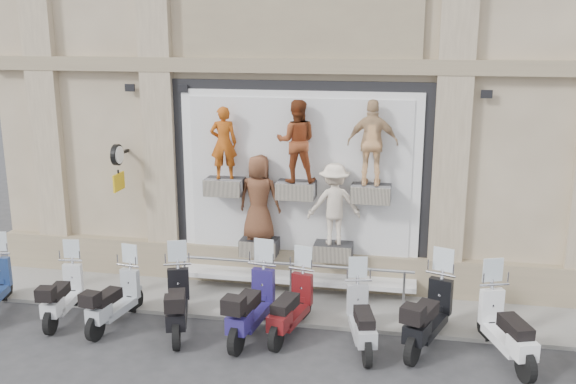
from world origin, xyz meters
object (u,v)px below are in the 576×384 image
(clock_sign_bracket, at_px, (118,161))
(scooter_e, at_px, (252,294))
(scooter_f, at_px, (291,296))
(scooter_i, at_px, (507,316))
(scooter_b, at_px, (62,284))
(scooter_c, at_px, (114,290))
(guard_rail, at_px, (291,284))
(scooter_d, at_px, (177,292))
(scooter_h, at_px, (429,304))
(scooter_g, at_px, (362,309))

(clock_sign_bracket, xyz_separation_m, scooter_e, (3.45, -1.97, -1.96))
(scooter_f, relative_size, scooter_i, 0.95)
(scooter_b, bearing_deg, scooter_f, -5.06)
(scooter_b, height_order, scooter_f, scooter_f)
(scooter_c, distance_m, scooter_e, 2.69)
(scooter_b, relative_size, scooter_i, 0.90)
(guard_rail, relative_size, scooter_i, 2.53)
(scooter_c, bearing_deg, clock_sign_bracket, 118.59)
(scooter_d, height_order, scooter_h, scooter_h)
(scooter_h, bearing_deg, scooter_f, -160.08)
(scooter_b, height_order, scooter_e, scooter_e)
(guard_rail, distance_m, scooter_b, 4.54)
(scooter_b, xyz_separation_m, scooter_g, (5.86, -0.06, 0.03))
(scooter_f, bearing_deg, scooter_e, -153.00)
(clock_sign_bracket, bearing_deg, scooter_d, -45.45)
(scooter_h, bearing_deg, scooter_g, -147.63)
(scooter_b, bearing_deg, scooter_c, -11.49)
(scooter_g, bearing_deg, scooter_c, 167.08)
(scooter_c, relative_size, scooter_e, 0.87)
(scooter_i, bearing_deg, scooter_b, 160.60)
(guard_rail, bearing_deg, scooter_c, -153.17)
(scooter_d, xyz_separation_m, scooter_g, (3.46, 0.02, -0.05))
(clock_sign_bracket, height_order, scooter_f, clock_sign_bracket)
(guard_rail, xyz_separation_m, clock_sign_bracket, (-3.90, 0.47, 2.34))
(scooter_d, bearing_deg, scooter_c, 161.92)
(scooter_f, bearing_deg, scooter_b, -165.95)
(guard_rail, distance_m, scooter_i, 4.36)
(guard_rail, relative_size, scooter_h, 2.45)
(scooter_b, distance_m, scooter_h, 7.03)
(scooter_b, distance_m, scooter_c, 1.13)
(scooter_c, xyz_separation_m, scooter_i, (7.20, 0.05, 0.08))
(scooter_e, bearing_deg, scooter_g, 5.12)
(scooter_d, relative_size, scooter_f, 1.03)
(scooter_b, relative_size, scooter_c, 0.99)
(clock_sign_bracket, xyz_separation_m, scooter_c, (0.76, -2.06, -2.07))
(scooter_f, distance_m, scooter_i, 3.82)
(scooter_h, xyz_separation_m, scooter_i, (1.30, -0.22, -0.03))
(scooter_e, distance_m, scooter_i, 4.51)
(scooter_d, relative_size, scooter_e, 0.95)
(scooter_f, distance_m, scooter_h, 2.51)
(clock_sign_bracket, relative_size, scooter_d, 0.52)
(scooter_c, height_order, scooter_d, scooter_d)
(scooter_g, xyz_separation_m, scooter_i, (2.47, 0.03, 0.06))
(scooter_b, xyz_separation_m, scooter_f, (4.52, 0.20, 0.05))
(scooter_g, relative_size, scooter_h, 0.90)
(scooter_f, xyz_separation_m, scooter_h, (2.51, -0.01, 0.07))
(scooter_e, relative_size, scooter_f, 1.09)
(guard_rail, relative_size, scooter_d, 2.57)
(scooter_c, height_order, scooter_g, scooter_g)
(scooter_d, height_order, scooter_i, scooter_i)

